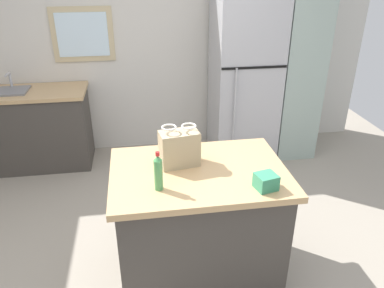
% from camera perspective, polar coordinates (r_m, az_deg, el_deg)
% --- Properties ---
extents(ground, '(6.53, 6.53, 0.00)m').
position_cam_1_polar(ground, '(3.10, -3.36, -18.86)').
color(ground, '#9E9384').
extents(back_wall, '(5.44, 0.13, 2.50)m').
position_cam_1_polar(back_wall, '(4.61, -6.96, 14.33)').
color(back_wall, silver).
rests_on(back_wall, ground).
extents(kitchen_island, '(1.19, 0.84, 0.92)m').
position_cam_1_polar(kitchen_island, '(2.79, 0.97, -12.12)').
color(kitchen_island, '#423D38').
rests_on(kitchen_island, ground).
extents(refrigerator, '(0.73, 0.72, 1.89)m').
position_cam_1_polar(refrigerator, '(4.46, 7.94, 9.74)').
color(refrigerator, '#B7B7BC').
rests_on(refrigerator, ground).
extents(tall_cabinet, '(0.47, 0.65, 2.10)m').
position_cam_1_polar(tall_cabinet, '(4.64, 15.52, 11.08)').
color(tall_cabinet, '#9EB2A8').
rests_on(tall_cabinet, ground).
extents(sink_counter, '(1.26, 0.61, 1.09)m').
position_cam_1_polar(sink_counter, '(4.65, -22.97, 2.27)').
color(sink_counter, '#423D38').
rests_on(sink_counter, ground).
extents(shopping_bag, '(0.28, 0.19, 0.29)m').
position_cam_1_polar(shopping_bag, '(2.54, -1.95, -0.62)').
color(shopping_bag, tan).
rests_on(shopping_bag, kitchen_island).
extents(small_box, '(0.15, 0.14, 0.10)m').
position_cam_1_polar(small_box, '(2.36, 11.19, -5.63)').
color(small_box, '#388E66').
rests_on(small_box, kitchen_island).
extents(bottle, '(0.05, 0.05, 0.26)m').
position_cam_1_polar(bottle, '(2.28, -5.15, -4.37)').
color(bottle, '#4C9956').
rests_on(bottle, kitchen_island).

